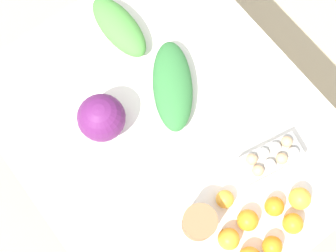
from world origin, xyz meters
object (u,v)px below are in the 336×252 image
orange_0 (248,220)px  orange_7 (225,199)px  paper_bag (199,223)px  orange_6 (229,239)px  orange_4 (300,198)px  cabbage_purple (101,118)px  egg_carton (271,158)px  orange_1 (293,224)px  greens_bunch_chard (119,27)px  orange_5 (274,206)px  greens_bunch_dandelion (173,85)px  orange_3 (272,246)px

orange_0 → orange_7: size_ratio=1.17×
paper_bag → orange_6: size_ratio=1.73×
orange_4 → orange_6: 0.29m
cabbage_purple → egg_carton: 0.62m
orange_1 → orange_4: bearing=-57.0°
cabbage_purple → egg_carton: bearing=-140.2°
greens_bunch_chard → orange_5: bearing=-178.6°
egg_carton → greens_bunch_dandelion: 0.44m
paper_bag → egg_carton: bearing=-86.3°
orange_1 → orange_5: 0.08m
orange_3 → orange_6: 0.15m
greens_bunch_dandelion → orange_6: 0.59m
orange_6 → orange_7: bearing=-34.4°
orange_6 → orange_5: bearing=-93.5°
orange_4 → egg_carton: bearing=-4.9°
orange_7 → greens_bunch_chard: bearing=-7.3°
greens_bunch_dandelion → cabbage_purple: bearing=81.5°
orange_4 → cabbage_purple: bearing=30.5°
cabbage_purple → greens_bunch_chard: bearing=-44.4°
cabbage_purple → paper_bag: (-0.50, -0.05, -0.02)m
cabbage_purple → orange_0: (-0.59, -0.19, -0.05)m
paper_bag → orange_4: paper_bag is taller
egg_carton → orange_7: 0.22m
orange_1 → orange_3: 0.11m
orange_0 → orange_1: (-0.10, -0.12, -0.00)m
orange_3 → paper_bag: bearing=35.8°
orange_0 → cabbage_purple: bearing=17.7°
paper_bag → orange_7: bearing=-85.6°
orange_0 → orange_4: bearing=-105.6°
greens_bunch_dandelion → egg_carton: bearing=-165.9°
orange_1 → orange_5: orange_1 is taller
orange_6 → orange_7: size_ratio=1.17×
orange_4 → orange_6: orange_4 is taller
paper_bag → cabbage_purple: bearing=5.5°
greens_bunch_dandelion → greens_bunch_chard: 0.32m
orange_1 → orange_5: (0.08, 0.01, -0.00)m
greens_bunch_chard → orange_7: size_ratio=4.74×
cabbage_purple → greens_bunch_chard: 0.39m
orange_4 → orange_6: bearing=81.0°
cabbage_purple → greens_bunch_dandelion: size_ratio=0.48×
cabbage_purple → paper_bag: bearing=-174.5°
orange_1 → orange_7: size_ratio=1.12×
greens_bunch_dandelion → orange_5: 0.57m
orange_5 → egg_carton: bearing=-36.7°
greens_bunch_chard → orange_1: (-0.97, -0.03, -0.01)m
orange_4 → greens_bunch_chard: bearing=6.7°
greens_bunch_dandelion → orange_5: (-0.57, -0.01, -0.01)m
cabbage_purple → orange_5: (-0.61, -0.29, -0.05)m
orange_0 → orange_5: bearing=-101.0°
greens_bunch_chard → greens_bunch_dandelion: bearing=-177.3°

